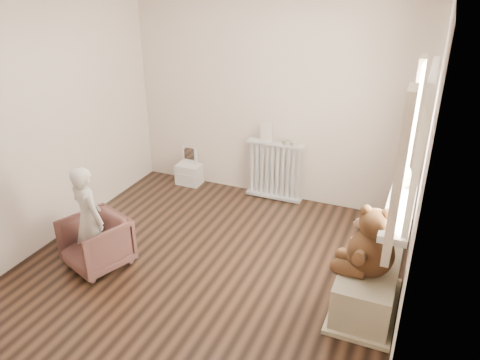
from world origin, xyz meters
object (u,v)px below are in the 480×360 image
at_px(teddy_bear, 372,247).
at_px(armchair, 96,243).
at_px(toy_bench, 367,288).
at_px(toy_vanity, 189,165).
at_px(radiator, 275,170).
at_px(child, 89,219).
at_px(plush_cat, 405,177).

bearing_deg(teddy_bear, armchair, -171.59).
height_order(armchair, toy_bench, armchair).
xyz_separation_m(toy_vanity, toy_bench, (2.63, -1.63, -0.08)).
relative_size(radiator, child, 0.71).
bearing_deg(toy_vanity, teddy_bear, -33.01).
distance_m(toy_bench, teddy_bear, 0.48).
bearing_deg(toy_vanity, radiator, 1.42).
xyz_separation_m(radiator, plush_cat, (1.56, -0.98, 0.61)).
xyz_separation_m(armchair, toy_bench, (2.56, 0.39, -0.06)).
xyz_separation_m(child, plush_cat, (2.70, 1.12, 0.44)).
relative_size(radiator, toy_bench, 0.86).
xyz_separation_m(child, toy_bench, (2.56, 0.44, -0.36)).
bearing_deg(toy_bench, teddy_bear, -92.17).
xyz_separation_m(radiator, child, (-1.14, -2.10, 0.17)).
distance_m(child, toy_bench, 2.62).
relative_size(child, teddy_bear, 1.76).
bearing_deg(child, teddy_bear, -151.48).
height_order(child, toy_bench, child).
height_order(radiator, toy_vanity, radiator).
bearing_deg(plush_cat, radiator, 159.99).
distance_m(toy_bench, plush_cat, 1.06).
bearing_deg(teddy_bear, child, -170.49).
bearing_deg(armchair, plush_cat, 42.00).
xyz_separation_m(armchair, teddy_bear, (2.55, 0.32, 0.41)).
bearing_deg(toy_vanity, plush_cat, -18.96).
distance_m(toy_vanity, armchair, 2.02).
height_order(radiator, child, child).
xyz_separation_m(toy_vanity, teddy_bear, (2.62, -1.70, 0.40)).
height_order(teddy_bear, plush_cat, plush_cat).
relative_size(radiator, plush_cat, 2.99).
distance_m(armchair, plush_cat, 3.00).
bearing_deg(radiator, armchair, -119.06).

